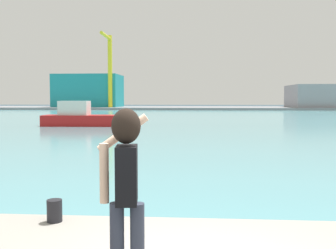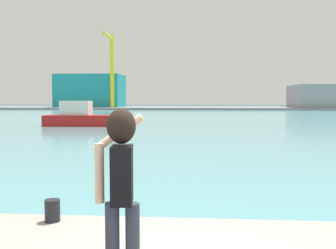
{
  "view_description": "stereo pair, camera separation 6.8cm",
  "coord_description": "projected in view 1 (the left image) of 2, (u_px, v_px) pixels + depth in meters",
  "views": [
    {
      "loc": [
        0.03,
        -3.93,
        2.49
      ],
      "look_at": [
        -0.83,
        7.68,
        1.73
      ],
      "focal_mm": 41.98,
      "sensor_mm": 36.0,
      "label": 1
    },
    {
      "loc": [
        0.1,
        -3.93,
        2.49
      ],
      "look_at": [
        -0.83,
        7.68,
        1.73
      ],
      "focal_mm": 41.98,
      "sensor_mm": 36.0,
      "label": 2
    }
  ],
  "objects": [
    {
      "name": "ground_plane",
      "position": [
        197.0,
        117.0,
        53.83
      ],
      "size": [
        220.0,
        220.0,
        0.0
      ],
      "primitive_type": "plane",
      "color": "#334751"
    },
    {
      "name": "harbor_water",
      "position": [
        197.0,
        116.0,
        55.82
      ],
      "size": [
        140.0,
        100.0,
        0.02
      ],
      "primitive_type": "cube",
      "color": "#599EA8",
      "rests_on": "ground_plane"
    },
    {
      "name": "far_shore_dock",
      "position": [
        197.0,
        108.0,
        95.61
      ],
      "size": [
        140.0,
        20.0,
        0.53
      ],
      "primitive_type": "cube",
      "color": "gray",
      "rests_on": "ground_plane"
    },
    {
      "name": "person_photographer",
      "position": [
        126.0,
        178.0,
        3.78
      ],
      "size": [
        0.53,
        0.55,
        1.74
      ],
      "rotation": [
        0.0,
        0.0,
        1.69
      ],
      "color": "#2D3342",
      "rests_on": "quay_promenade"
    },
    {
      "name": "harbor_bollard",
      "position": [
        55.0,
        211.0,
        5.84
      ],
      "size": [
        0.23,
        0.23,
        0.33
      ],
      "primitive_type": "cylinder",
      "color": "black",
      "rests_on": "quay_promenade"
    },
    {
      "name": "boat_moored",
      "position": [
        82.0,
        117.0,
        35.94
      ],
      "size": [
        7.59,
        2.61,
        2.29
      ],
      "rotation": [
        0.0,
        0.0,
        0.03
      ],
      "color": "#B21919",
      "rests_on": "harbor_water"
    },
    {
      "name": "warehouse_left",
      "position": [
        89.0,
        91.0,
        97.17
      ],
      "size": [
        15.68,
        10.65,
        7.87
      ],
      "primitive_type": "cube",
      "color": "teal",
      "rests_on": "far_shore_dock"
    },
    {
      "name": "warehouse_right",
      "position": [
        314.0,
        96.0,
        91.56
      ],
      "size": [
        10.62,
        13.71,
        5.18
      ],
      "primitive_type": "cube",
      "color": "gray",
      "rests_on": "far_shore_dock"
    },
    {
      "name": "port_crane",
      "position": [
        109.0,
        65.0,
        89.95
      ],
      "size": [
        1.02,
        9.19,
        16.58
      ],
      "color": "yellow",
      "rests_on": "far_shore_dock"
    }
  ]
}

